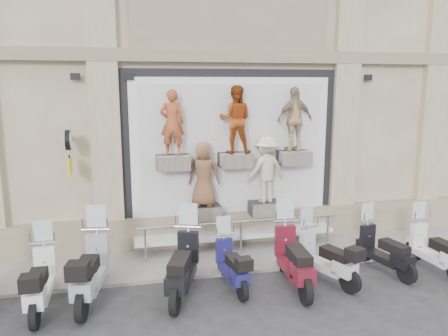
{
  "coord_description": "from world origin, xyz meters",
  "views": [
    {
      "loc": [
        -2.67,
        -7.78,
        4.2
      ],
      "look_at": [
        -0.44,
        1.9,
        2.27
      ],
      "focal_mm": 35.0,
      "sensor_mm": 36.0,
      "label": 1
    }
  ],
  "objects_px": {
    "clock_sign_bracket": "(69,147)",
    "scooter_d": "(183,254)",
    "guard_rail": "(241,239)",
    "scooter_c": "(90,258)",
    "scooter_e": "(232,256)",
    "scooter_h": "(385,241)",
    "scooter_b": "(39,270)",
    "scooter_i": "(436,240)",
    "scooter_g": "(326,248)",
    "scooter_f": "(294,247)"
  },
  "relations": [
    {
      "from": "clock_sign_bracket",
      "to": "scooter_d",
      "type": "xyz_separation_m",
      "value": [
        2.26,
        -2.1,
        -1.94
      ]
    },
    {
      "from": "guard_rail",
      "to": "scooter_c",
      "type": "height_order",
      "value": "scooter_c"
    },
    {
      "from": "scooter_c",
      "to": "scooter_e",
      "type": "height_order",
      "value": "scooter_c"
    },
    {
      "from": "scooter_d",
      "to": "scooter_h",
      "type": "xyz_separation_m",
      "value": [
        4.57,
        0.08,
        -0.13
      ]
    },
    {
      "from": "scooter_c",
      "to": "scooter_h",
      "type": "bearing_deg",
      "value": 8.1
    },
    {
      "from": "clock_sign_bracket",
      "to": "scooter_e",
      "type": "relative_size",
      "value": 0.6
    },
    {
      "from": "clock_sign_bracket",
      "to": "scooter_b",
      "type": "bearing_deg",
      "value": -101.38
    },
    {
      "from": "guard_rail",
      "to": "scooter_b",
      "type": "height_order",
      "value": "scooter_b"
    },
    {
      "from": "scooter_e",
      "to": "scooter_i",
      "type": "xyz_separation_m",
      "value": [
        4.65,
        -0.28,
        0.05
      ]
    },
    {
      "from": "guard_rail",
      "to": "scooter_e",
      "type": "xyz_separation_m",
      "value": [
        -0.6,
        -1.52,
        0.23
      ]
    },
    {
      "from": "guard_rail",
      "to": "scooter_d",
      "type": "xyz_separation_m",
      "value": [
        -1.64,
        -1.63,
        0.39
      ]
    },
    {
      "from": "scooter_c",
      "to": "scooter_g",
      "type": "distance_m",
      "value": 4.85
    },
    {
      "from": "guard_rail",
      "to": "clock_sign_bracket",
      "type": "bearing_deg",
      "value": 173.16
    },
    {
      "from": "clock_sign_bracket",
      "to": "scooter_b",
      "type": "distance_m",
      "value": 2.93
    },
    {
      "from": "clock_sign_bracket",
      "to": "scooter_i",
      "type": "xyz_separation_m",
      "value": [
        7.95,
        -2.27,
        -2.06
      ]
    },
    {
      "from": "clock_sign_bracket",
      "to": "scooter_f",
      "type": "relative_size",
      "value": 0.48
    },
    {
      "from": "scooter_g",
      "to": "scooter_h",
      "type": "distance_m",
      "value": 1.51
    },
    {
      "from": "scooter_c",
      "to": "scooter_g",
      "type": "bearing_deg",
      "value": 6.1
    },
    {
      "from": "guard_rail",
      "to": "scooter_f",
      "type": "distance_m",
      "value": 1.93
    },
    {
      "from": "scooter_e",
      "to": "scooter_f",
      "type": "relative_size",
      "value": 0.8
    },
    {
      "from": "scooter_f",
      "to": "guard_rail",
      "type": "bearing_deg",
      "value": 114.5
    },
    {
      "from": "clock_sign_bracket",
      "to": "scooter_f",
      "type": "bearing_deg",
      "value": -26.14
    },
    {
      "from": "scooter_d",
      "to": "scooter_h",
      "type": "height_order",
      "value": "scooter_d"
    },
    {
      "from": "scooter_e",
      "to": "scooter_h",
      "type": "bearing_deg",
      "value": -6.07
    },
    {
      "from": "scooter_i",
      "to": "scooter_c",
      "type": "bearing_deg",
      "value": 173.32
    },
    {
      "from": "scooter_b",
      "to": "scooter_i",
      "type": "xyz_separation_m",
      "value": [
        8.37,
        -0.19,
        -0.04
      ]
    },
    {
      "from": "guard_rail",
      "to": "scooter_i",
      "type": "bearing_deg",
      "value": -23.95
    },
    {
      "from": "scooter_d",
      "to": "scooter_f",
      "type": "height_order",
      "value": "scooter_f"
    },
    {
      "from": "scooter_i",
      "to": "scooter_h",
      "type": "bearing_deg",
      "value": 163.48
    },
    {
      "from": "scooter_b",
      "to": "scooter_f",
      "type": "xyz_separation_m",
      "value": [
        4.98,
        -0.16,
        0.08
      ]
    },
    {
      "from": "scooter_h",
      "to": "scooter_c",
      "type": "bearing_deg",
      "value": 166.54
    },
    {
      "from": "clock_sign_bracket",
      "to": "scooter_i",
      "type": "relative_size",
      "value": 0.56
    },
    {
      "from": "clock_sign_bracket",
      "to": "scooter_d",
      "type": "bearing_deg",
      "value": -42.85
    },
    {
      "from": "scooter_f",
      "to": "scooter_h",
      "type": "height_order",
      "value": "scooter_f"
    },
    {
      "from": "scooter_e",
      "to": "scooter_g",
      "type": "height_order",
      "value": "scooter_g"
    },
    {
      "from": "scooter_b",
      "to": "scooter_e",
      "type": "xyz_separation_m",
      "value": [
        3.71,
        0.08,
        -0.09
      ]
    },
    {
      "from": "scooter_e",
      "to": "scooter_i",
      "type": "relative_size",
      "value": 0.93
    },
    {
      "from": "clock_sign_bracket",
      "to": "scooter_d",
      "type": "distance_m",
      "value": 3.64
    },
    {
      "from": "scooter_c",
      "to": "scooter_d",
      "type": "relative_size",
      "value": 1.01
    },
    {
      "from": "guard_rail",
      "to": "scooter_g",
      "type": "bearing_deg",
      "value": -49.9
    },
    {
      "from": "clock_sign_bracket",
      "to": "scooter_c",
      "type": "xyz_separation_m",
      "value": [
        0.48,
        -1.92,
        -1.93
      ]
    },
    {
      "from": "scooter_d",
      "to": "scooter_h",
      "type": "distance_m",
      "value": 4.57
    },
    {
      "from": "scooter_c",
      "to": "scooter_e",
      "type": "bearing_deg",
      "value": 7.53
    },
    {
      "from": "scooter_e",
      "to": "scooter_i",
      "type": "distance_m",
      "value": 4.66
    },
    {
      "from": "scooter_e",
      "to": "scooter_i",
      "type": "bearing_deg",
      "value": -9.02
    },
    {
      "from": "scooter_c",
      "to": "scooter_i",
      "type": "distance_m",
      "value": 7.48
    },
    {
      "from": "scooter_c",
      "to": "scooter_f",
      "type": "height_order",
      "value": "scooter_c"
    },
    {
      "from": "clock_sign_bracket",
      "to": "scooter_h",
      "type": "height_order",
      "value": "clock_sign_bracket"
    },
    {
      "from": "scooter_c",
      "to": "scooter_h",
      "type": "distance_m",
      "value": 6.35
    },
    {
      "from": "scooter_c",
      "to": "scooter_i",
      "type": "relative_size",
      "value": 1.18
    }
  ]
}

